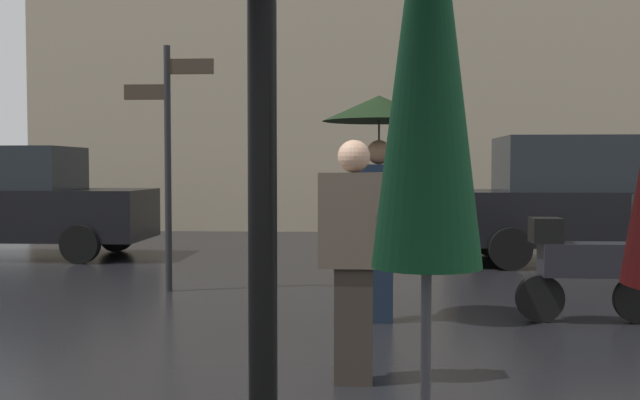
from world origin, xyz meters
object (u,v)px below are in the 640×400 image
(folded_patio_umbrella_far, at_px, (428,71))
(parked_car_left, at_px, (9,201))
(parked_car_right, at_px, (588,200))
(street_signpost, at_px, (168,143))
(parked_scooter, at_px, (584,265))
(pedestrian_with_umbrella, at_px, (379,143))
(pedestrian_with_bag, at_px, (356,246))

(folded_patio_umbrella_far, distance_m, parked_car_left, 11.28)
(parked_car_left, bearing_deg, parked_car_right, 173.78)
(street_signpost, bearing_deg, parked_scooter, -18.83)
(pedestrian_with_umbrella, height_order, parked_scooter, pedestrian_with_umbrella)
(pedestrian_with_bag, relative_size, street_signpost, 0.57)
(folded_patio_umbrella_far, relative_size, pedestrian_with_bag, 1.61)
(folded_patio_umbrella_far, distance_m, parked_scooter, 5.16)
(pedestrian_with_umbrella, distance_m, pedestrian_with_bag, 2.19)
(parked_scooter, height_order, street_signpost, street_signpost)
(pedestrian_with_umbrella, xyz_separation_m, street_signpost, (-2.49, 1.60, 0.06))
(pedestrian_with_umbrella, bearing_deg, parked_scooter, -159.86)
(parked_car_left, xyz_separation_m, street_signpost, (3.60, -3.24, 0.86))
(pedestrian_with_bag, bearing_deg, parked_car_right, 20.75)
(parked_scooter, bearing_deg, pedestrian_with_umbrella, -160.15)
(parked_car_left, distance_m, parked_car_right, 9.42)
(parked_car_right, bearing_deg, parked_car_left, 166.22)
(pedestrian_with_umbrella, relative_size, parked_scooter, 1.58)
(folded_patio_umbrella_far, bearing_deg, street_signpost, 112.62)
(parked_scooter, height_order, parked_car_right, parked_car_right)
(parked_scooter, bearing_deg, parked_car_right, 90.59)
(pedestrian_with_umbrella, distance_m, parked_scooter, 2.30)
(parked_car_left, height_order, parked_car_right, parked_car_right)
(pedestrian_with_bag, height_order, parked_scooter, pedestrian_with_bag)
(parked_car_left, bearing_deg, pedestrian_with_umbrella, 136.99)
(parked_scooter, bearing_deg, street_signpost, 178.62)
(pedestrian_with_umbrella, relative_size, parked_car_right, 0.50)
(street_signpost, bearing_deg, pedestrian_with_bag, -57.79)
(folded_patio_umbrella_far, bearing_deg, pedestrian_with_bag, 96.18)
(parked_car_right, distance_m, street_signpost, 6.57)
(folded_patio_umbrella_far, relative_size, parked_car_left, 0.60)
(pedestrian_with_bag, height_order, parked_car_right, parked_car_right)
(pedestrian_with_bag, bearing_deg, parked_scooter, 3.21)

